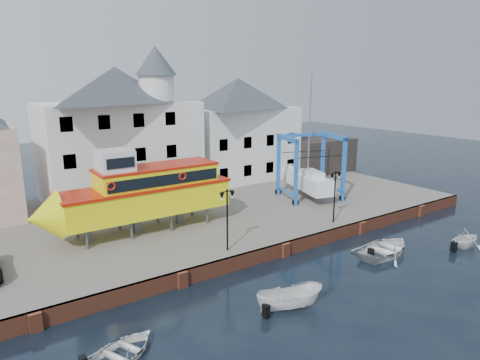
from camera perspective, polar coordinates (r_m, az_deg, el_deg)
ground at (r=30.51m, az=6.01°, el=-10.10°), size 140.00×140.00×0.00m
hardstanding at (r=38.80m, az=-4.58°, el=-4.11°), size 44.00×22.00×1.00m
quay_wall at (r=30.39m, az=5.90°, el=-9.17°), size 44.00×0.47×1.00m
building_white_main at (r=42.05m, az=-15.68°, el=6.35°), size 14.00×8.30×14.00m
building_white_right at (r=48.90m, az=-0.25°, el=6.87°), size 12.00×8.00×11.20m
shed_dark at (r=54.17m, az=9.76°, el=3.46°), size 8.00×7.00×4.00m
lamp_post_left at (r=27.72m, az=-1.72°, el=-3.28°), size 1.12×0.32×4.20m
lamp_post_right at (r=34.00m, az=12.58°, el=-0.47°), size 1.12×0.32×4.20m
tour_boat at (r=32.08m, az=-13.75°, el=-1.74°), size 14.46×3.55×6.29m
travel_lift at (r=41.63m, az=8.85°, el=0.47°), size 6.36×7.90×11.58m
motorboat_a at (r=24.25m, az=6.58°, el=-16.68°), size 3.96×2.62×1.43m
motorboat_b at (r=32.48m, az=18.78°, el=-9.28°), size 5.45×4.22×1.04m
motorboat_c at (r=35.99m, az=27.80°, el=-7.92°), size 3.04×2.64×1.57m
motorboat_d at (r=21.22m, az=-15.58°, el=-21.96°), size 4.58×4.04×0.79m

